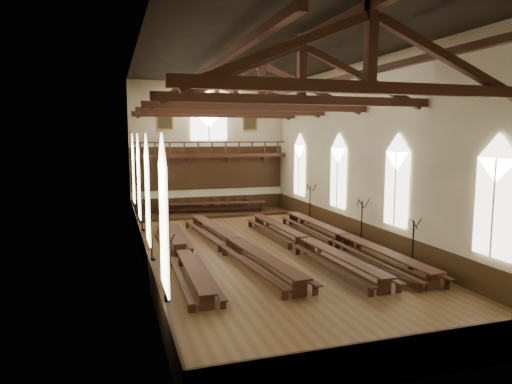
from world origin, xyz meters
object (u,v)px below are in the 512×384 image
at_px(refectory_row_a, 182,251).
at_px(candelabrum_left_far, 142,219).
at_px(candelabrum_right_near, 413,254).
at_px(candelabrum_right_mid, 361,232).
at_px(refectory_row_c, 305,241).
at_px(dais, 213,214).
at_px(candelabrum_right_far, 310,211).
at_px(refectory_row_b, 234,242).
at_px(candelabrum_left_mid, 152,246).
at_px(high_table, 213,204).
at_px(refectory_row_d, 345,238).
at_px(candelabrum_left_near, 165,281).

xyz_separation_m(refectory_row_a, candelabrum_left_far, (-1.37, 7.65, 0.23)).
bearing_deg(candelabrum_right_near, candelabrum_right_mid, 90.00).
distance_m(refectory_row_c, dais, 12.23).
xyz_separation_m(candelabrum_right_mid, candelabrum_right_far, (-0.00, 6.75, 0.03)).
height_order(refectory_row_b, candelabrum_right_near, candelabrum_right_near).
xyz_separation_m(refectory_row_b, candelabrum_left_mid, (-4.14, -0.13, 0.14)).
bearing_deg(high_table, candelabrum_right_near, -71.10).
bearing_deg(candelabrum_right_near, refectory_row_d, 104.22).
bearing_deg(candelabrum_left_far, candelabrum_left_mid, -90.00).
bearing_deg(refectory_row_c, refectory_row_a, 178.43).
xyz_separation_m(refectory_row_c, candelabrum_left_far, (-7.72, 7.82, 0.18)).
bearing_deg(candelabrum_left_near, candelabrum_left_far, 90.00).
height_order(candelabrum_left_near, candelabrum_right_far, candelabrum_right_far).
distance_m(refectory_row_a, refectory_row_d, 8.64).
bearing_deg(high_table, candelabrum_left_mid, -115.94).
bearing_deg(candelabrum_left_mid, refectory_row_c, -5.20).
relative_size(candelabrum_left_mid, candelabrum_right_far, 0.86).
distance_m(refectory_row_a, candelabrum_right_mid, 9.74).
xyz_separation_m(candelabrum_left_near, candelabrum_left_far, (-0.00, 12.82, -0.03)).
relative_size(refectory_row_d, candelabrum_right_near, 6.29).
bearing_deg(refectory_row_b, candelabrum_right_far, 40.85).
relative_size(refectory_row_b, candelabrum_left_far, 6.21).
bearing_deg(refectory_row_a, refectory_row_d, -1.40).
relative_size(high_table, candelabrum_right_near, 3.42).
distance_m(dais, candelabrum_right_far, 7.65).
height_order(refectory_row_a, candelabrum_right_far, candelabrum_right_far).
bearing_deg(candelabrum_left_near, dais, 72.07).
relative_size(candelabrum_right_near, candelabrum_right_far, 0.86).
height_order(high_table, candelabrum_right_near, candelabrum_right_near).
relative_size(refectory_row_b, candelabrum_right_near, 6.37).
xyz_separation_m(refectory_row_a, candelabrum_right_mid, (9.73, -0.07, 0.30)).
distance_m(refectory_row_d, candelabrum_left_far, 12.73).
bearing_deg(candelabrum_right_far, high_table, 137.33).
relative_size(high_table, candelabrum_right_mid, 3.04).
distance_m(refectory_row_a, candelabrum_right_far, 11.81).
distance_m(refectory_row_d, candelabrum_left_near, 11.17).
bearing_deg(refectory_row_b, candelabrum_right_near, -36.62).
height_order(candelabrum_left_near, candelabrum_right_mid, candelabrum_right_mid).
bearing_deg(refectory_row_a, candelabrum_left_mid, 158.88).
bearing_deg(candelabrum_left_mid, refectory_row_d, -4.23).
bearing_deg(refectory_row_c, refectory_row_d, -0.94).
bearing_deg(candelabrum_left_far, refectory_row_c, -45.39).
relative_size(candelabrum_left_near, candelabrum_right_far, 0.92).
xyz_separation_m(refectory_row_b, refectory_row_c, (3.58, -0.84, -0.02)).
distance_m(refectory_row_b, high_table, 11.26).
bearing_deg(refectory_row_c, candelabrum_right_mid, 1.75).
xyz_separation_m(candelabrum_left_near, candelabrum_right_mid, (11.10, 5.10, 0.03)).
bearing_deg(candelabrum_left_far, candelabrum_left_near, -90.00).
height_order(refectory_row_a, refectory_row_c, refectory_row_c).
xyz_separation_m(refectory_row_c, candelabrum_right_far, (3.38, 6.86, 0.28)).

